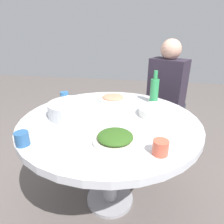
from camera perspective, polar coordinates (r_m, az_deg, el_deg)
name	(u,v)px	position (r m, az deg, el deg)	size (l,w,h in m)	color
ground	(110,199)	(1.76, -0.58, -23.96)	(8.00, 8.00, 0.00)	#5B534F
round_dining_table	(110,132)	(1.37, -0.69, -5.70)	(1.19, 1.19, 0.73)	#99999E
rice_bowl	(71,109)	(1.38, -11.80, 0.97)	(0.30, 0.30, 0.11)	#B2B5BA
soup_bowl	(158,112)	(1.39, 13.04, 0.08)	(0.28, 0.26, 0.06)	silver
dish_greens	(115,138)	(1.05, 0.92, -7.49)	(0.24, 0.24, 0.05)	silver
dish_shrimp	(113,98)	(1.65, 0.25, 4.06)	(0.25, 0.25, 0.05)	white
green_bottle	(154,90)	(1.61, 12.17, 6.24)	(0.07, 0.07, 0.26)	#2D8B4E
tea_cup_near	(65,96)	(1.71, -13.58, 4.59)	(0.07, 0.07, 0.07)	#2C6099
tea_cup_far	(160,148)	(0.98, 13.86, -9.95)	(0.08, 0.08, 0.07)	#CE553D
tea_cup_side	(22,139)	(1.12, -24.60, -7.03)	(0.07, 0.07, 0.07)	#29568B
stool_for_diner_left	(162,133)	(2.25, 14.17, -5.99)	(0.33, 0.33, 0.44)	brown
diner_left	(167,86)	(2.05, 15.64, 7.32)	(0.45, 0.44, 0.76)	#2D333D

